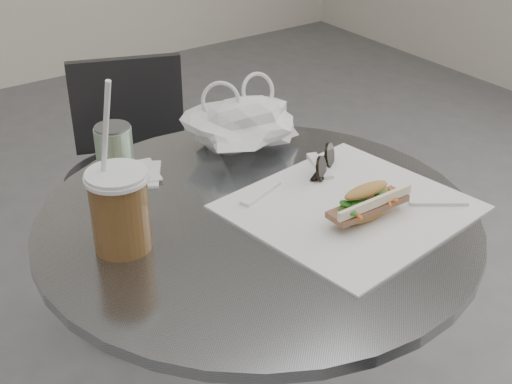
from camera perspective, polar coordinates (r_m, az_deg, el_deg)
cafe_table at (r=1.38m, az=0.11°, el=-11.60°), size 0.76×0.76×0.74m
chair_far at (r=2.03m, az=-9.20°, el=-1.78°), size 0.41×0.44×0.74m
sandwich_paper at (r=1.25m, az=7.49°, el=-1.20°), size 0.41×0.40×0.00m
banh_mi at (r=1.20m, az=8.87°, el=-0.89°), size 0.19×0.08×0.06m
iced_coffee at (r=1.12m, az=-10.85°, el=-1.34°), size 0.10×0.10×0.29m
sunglasses at (r=1.35m, az=5.47°, el=2.27°), size 0.10×0.08×0.05m
plastic_bag at (r=1.42m, az=-0.85°, el=5.31°), size 0.26×0.23×0.11m
napkin_stack at (r=1.36m, az=-9.87°, el=1.41°), size 0.14×0.14×0.01m
drink_can at (r=1.29m, az=-11.18°, el=2.62°), size 0.07×0.07×0.13m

